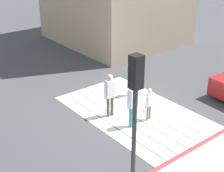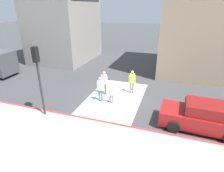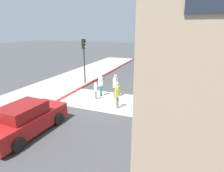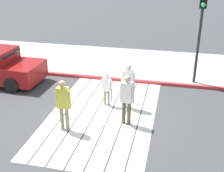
# 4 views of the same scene
# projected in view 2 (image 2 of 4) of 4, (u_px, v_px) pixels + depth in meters

# --- Properties ---
(ground_plane) EXTENTS (120.00, 120.00, 0.00)m
(ground_plane) POSITION_uv_depth(u_px,v_px,m) (115.00, 98.00, 13.76)
(ground_plane) COLOR #424244
(crosswalk_stripes) EXTENTS (6.40, 3.80, 0.01)m
(crosswalk_stripes) POSITION_uv_depth(u_px,v_px,m) (115.00, 98.00, 13.76)
(crosswalk_stripes) COLOR silver
(crosswalk_stripes) RESTS_ON ground
(sidewalk_west) EXTENTS (4.80, 40.00, 0.12)m
(sidewalk_west) POSITION_uv_depth(u_px,v_px,m) (79.00, 148.00, 8.86)
(sidewalk_west) COLOR #ADA8A0
(sidewalk_west) RESTS_ON ground
(curb_painted) EXTENTS (0.16, 40.00, 0.13)m
(curb_painted) POSITION_uv_depth(u_px,v_px,m) (98.00, 121.00, 10.91)
(curb_painted) COLOR #BC3333
(curb_painted) RESTS_ON ground
(building_far_north) EXTENTS (8.00, 6.03, 12.71)m
(building_far_north) POSITION_uv_depth(u_px,v_px,m) (63.00, 4.00, 21.23)
(building_far_north) COLOR gray
(building_far_north) RESTS_ON ground
(building_far_south) EXTENTS (8.00, 7.04, 10.25)m
(building_far_south) POSITION_uv_depth(u_px,v_px,m) (203.00, 18.00, 17.43)
(building_far_south) COLOR tan
(building_far_south) RESTS_ON ground
(car_parked_near_curb) EXTENTS (2.13, 4.37, 1.57)m
(car_parked_near_curb) POSITION_uv_depth(u_px,v_px,m) (202.00, 117.00, 10.12)
(car_parked_near_curb) COLOR maroon
(car_parked_near_curb) RESTS_ON ground
(traffic_light_corner) EXTENTS (0.39, 0.28, 4.24)m
(traffic_light_corner) POSITION_uv_depth(u_px,v_px,m) (38.00, 68.00, 10.41)
(traffic_light_corner) COLOR #2D2D2D
(traffic_light_corner) RESTS_ON ground
(pedestrian_adult_lead) EXTENTS (0.27, 0.53, 1.82)m
(pedestrian_adult_lead) POSITION_uv_depth(u_px,v_px,m) (104.00, 81.00, 13.97)
(pedestrian_adult_lead) COLOR brown
(pedestrian_adult_lead) RESTS_ON ground
(pedestrian_adult_trailing) EXTENTS (0.24, 0.53, 1.81)m
(pedestrian_adult_trailing) POSITION_uv_depth(u_px,v_px,m) (100.00, 87.00, 12.92)
(pedestrian_adult_trailing) COLOR teal
(pedestrian_adult_trailing) RESTS_ON ground
(pedestrian_adult_side) EXTENTS (0.24, 0.53, 1.81)m
(pedestrian_adult_side) POSITION_uv_depth(u_px,v_px,m) (132.00, 80.00, 14.16)
(pedestrian_adult_side) COLOR gray
(pedestrian_adult_side) RESTS_ON ground
(pedestrian_child_with_racket) EXTENTS (0.29, 0.42, 1.37)m
(pedestrian_child_with_racket) POSITION_uv_depth(u_px,v_px,m) (111.00, 93.00, 12.76)
(pedestrian_child_with_racket) COLOR gray
(pedestrian_child_with_racket) RESTS_ON ground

